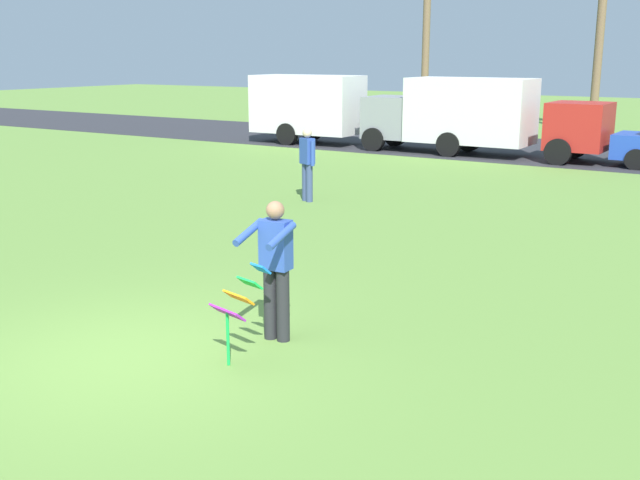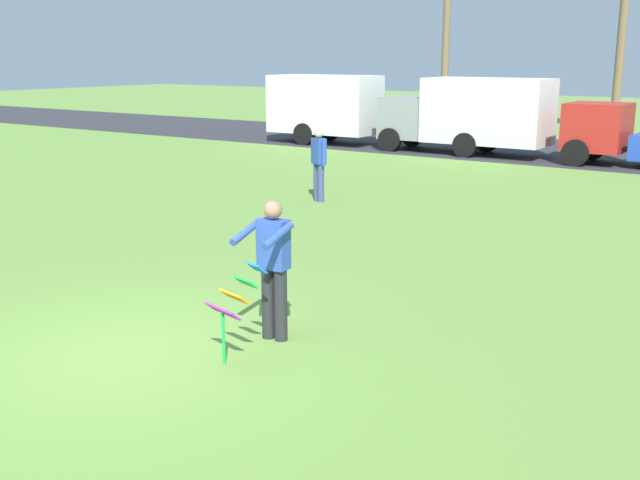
% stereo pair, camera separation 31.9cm
% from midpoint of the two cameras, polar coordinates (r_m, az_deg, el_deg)
% --- Properties ---
extents(ground_plane, '(120.00, 120.00, 0.00)m').
position_cam_midpoint_polar(ground_plane, '(9.24, -13.34, -8.32)').
color(ground_plane, olive).
extents(road_strip, '(120.00, 8.00, 0.01)m').
position_cam_midpoint_polar(road_strip, '(28.50, 20.71, 5.99)').
color(road_strip, '#2D2D33').
rests_on(road_strip, ground).
extents(person_kite_flyer, '(0.58, 0.68, 1.73)m').
position_cam_midpoint_polar(person_kite_flyer, '(9.16, -2.55, -1.87)').
color(person_kite_flyer, '#26262B').
rests_on(person_kite_flyer, ground).
extents(kite_held, '(0.53, 0.70, 1.10)m').
position_cam_midpoint_polar(kite_held, '(8.62, -5.34, -4.45)').
color(kite_held, blue).
rests_on(kite_held, ground).
extents(parked_truck_grey_van, '(6.74, 2.23, 2.62)m').
position_cam_midpoint_polar(parked_truck_grey_van, '(29.68, 2.04, 9.86)').
color(parked_truck_grey_van, gray).
rests_on(parked_truck_grey_van, ground).
extents(parked_truck_red_cab, '(6.73, 2.18, 2.62)m').
position_cam_midpoint_polar(parked_truck_red_cab, '(26.78, 14.40, 9.02)').
color(parked_truck_red_cab, '#B2231E').
rests_on(parked_truck_red_cab, ground).
extents(person_walker_near, '(0.52, 0.35, 1.73)m').
position_cam_midpoint_polar(person_walker_near, '(18.05, 0.41, 5.83)').
color(person_walker_near, '#384772').
rests_on(person_walker_near, ground).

